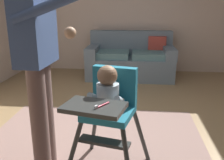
% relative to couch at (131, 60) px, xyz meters
% --- Properties ---
extents(ground, '(6.19, 7.31, 0.10)m').
position_rel_couch_xyz_m(ground, '(-0.01, -2.36, -0.38)').
color(ground, '#9B7C54').
extents(wall_far, '(5.39, 0.06, 2.60)m').
position_rel_couch_xyz_m(wall_far, '(-0.01, 0.52, 0.96)').
color(wall_far, beige).
rests_on(wall_far, ground).
extents(couch, '(1.62, 0.86, 0.86)m').
position_rel_couch_xyz_m(couch, '(0.00, 0.00, 0.00)').
color(couch, slate).
rests_on(couch, ground).
extents(high_chair, '(0.72, 0.81, 0.93)m').
position_rel_couch_xyz_m(high_chair, '(-0.10, -2.97, 0.30)').
color(high_chair, '#353735').
rests_on(high_chair, ground).
extents(adult_standing, '(0.51, 0.51, 1.66)m').
position_rel_couch_xyz_m(adult_standing, '(-0.64, -2.94, 0.61)').
color(adult_standing, '#725851').
rests_on(adult_standing, ground).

